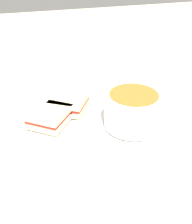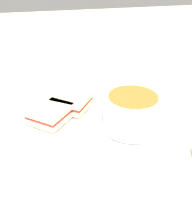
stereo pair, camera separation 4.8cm
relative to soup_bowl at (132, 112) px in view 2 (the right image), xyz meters
The scene contains 6 objects.
ground_plane 0.08m from the soup_bowl, 55.96° to the left, with size 2.40×2.40×0.00m, color beige.
plate 0.08m from the soup_bowl, 55.96° to the left, with size 0.31×0.31×0.02m.
soup_bowl is the anchor object (origin of this frame).
spoon 0.11m from the soup_bowl, ahead, with size 0.12×0.05×0.01m.
sandwich_half_near 0.13m from the soup_bowl, 43.49° to the left, with size 0.10×0.09×0.03m.
sandwich_half_far 0.15m from the soup_bowl, 67.05° to the left, with size 0.10×0.10×0.03m.
Camera 2 is at (-0.40, 0.09, 0.28)m, focal length 42.00 mm.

